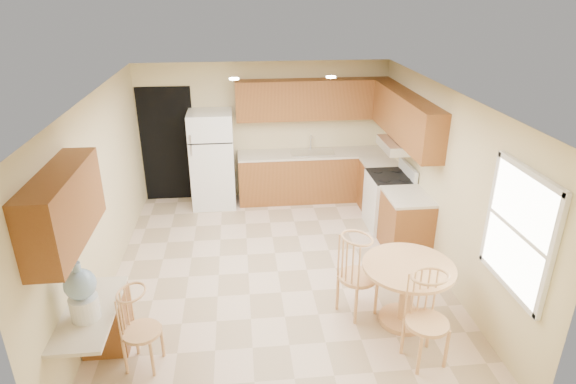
{
  "coord_description": "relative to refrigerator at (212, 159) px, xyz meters",
  "views": [
    {
      "loc": [
        -0.46,
        -5.76,
        3.73
      ],
      "look_at": [
        0.18,
        0.3,
        1.08
      ],
      "focal_mm": 30.0,
      "sensor_mm": 36.0,
      "label": 1
    }
  ],
  "objects": [
    {
      "name": "floor",
      "position": [
        0.95,
        -2.4,
        -0.86
      ],
      "size": [
        5.5,
        5.5,
        0.0
      ],
      "primitive_type": "plane",
      "color": "beige",
      "rests_on": "ground"
    },
    {
      "name": "ceiling",
      "position": [
        0.95,
        -2.4,
        1.64
      ],
      "size": [
        4.5,
        5.5,
        0.02
      ],
      "primitive_type": "cube",
      "color": "white",
      "rests_on": "wall_back"
    },
    {
      "name": "wall_back",
      "position": [
        0.95,
        0.35,
        0.39
      ],
      "size": [
        4.5,
        0.02,
        2.5
      ],
      "primitive_type": "cube",
      "color": "#CFBF8C",
      "rests_on": "floor"
    },
    {
      "name": "wall_front",
      "position": [
        0.95,
        -5.15,
        0.39
      ],
      "size": [
        4.5,
        0.02,
        2.5
      ],
      "primitive_type": "cube",
      "color": "#CFBF8C",
      "rests_on": "floor"
    },
    {
      "name": "wall_left",
      "position": [
        -1.3,
        -2.4,
        0.39
      ],
      "size": [
        0.02,
        5.5,
        2.5
      ],
      "primitive_type": "cube",
      "color": "#CFBF8C",
      "rests_on": "floor"
    },
    {
      "name": "wall_right",
      "position": [
        3.2,
        -2.4,
        0.39
      ],
      "size": [
        0.02,
        5.5,
        2.5
      ],
      "primitive_type": "cube",
      "color": "#CFBF8C",
      "rests_on": "floor"
    },
    {
      "name": "doorway",
      "position": [
        -0.8,
        0.34,
        0.19
      ],
      "size": [
        0.9,
        0.02,
        2.1
      ],
      "primitive_type": "cube",
      "color": "black",
      "rests_on": "floor"
    },
    {
      "name": "base_cab_back",
      "position": [
        1.83,
        0.05,
        -0.43
      ],
      "size": [
        2.75,
        0.6,
        0.87
      ],
      "primitive_type": "cube",
      "color": "brown",
      "rests_on": "floor"
    },
    {
      "name": "counter_back",
      "position": [
        1.83,
        0.05,
        0.03
      ],
      "size": [
        2.75,
        0.63,
        0.04
      ],
      "primitive_type": "cube",
      "color": "beige",
      "rests_on": "base_cab_back"
    },
    {
      "name": "base_cab_right_a",
      "position": [
        2.9,
        -0.54,
        -0.43
      ],
      "size": [
        0.6,
        0.59,
        0.87
      ],
      "primitive_type": "cube",
      "color": "brown",
      "rests_on": "floor"
    },
    {
      "name": "counter_right_a",
      "position": [
        2.9,
        -0.54,
        0.03
      ],
      "size": [
        0.63,
        0.59,
        0.04
      ],
      "primitive_type": "cube",
      "color": "beige",
      "rests_on": "base_cab_right_a"
    },
    {
      "name": "base_cab_right_b",
      "position": [
        2.9,
        -2.0,
        -0.43
      ],
      "size": [
        0.6,
        0.8,
        0.87
      ],
      "primitive_type": "cube",
      "color": "brown",
      "rests_on": "floor"
    },
    {
      "name": "counter_right_b",
      "position": [
        2.9,
        -2.0,
        0.03
      ],
      "size": [
        0.63,
        0.8,
        0.04
      ],
      "primitive_type": "cube",
      "color": "beige",
      "rests_on": "base_cab_right_b"
    },
    {
      "name": "upper_cab_back",
      "position": [
        1.83,
        0.19,
        0.99
      ],
      "size": [
        2.75,
        0.33,
        0.7
      ],
      "primitive_type": "cube",
      "color": "brown",
      "rests_on": "wall_back"
    },
    {
      "name": "upper_cab_right",
      "position": [
        3.04,
        -1.19,
        0.99
      ],
      "size": [
        0.33,
        2.42,
        0.7
      ],
      "primitive_type": "cube",
      "color": "brown",
      "rests_on": "wall_right"
    },
    {
      "name": "upper_cab_left",
      "position": [
        -1.13,
        -4.0,
        0.99
      ],
      "size": [
        0.33,
        1.4,
        0.7
      ],
      "primitive_type": "cube",
      "color": "brown",
      "rests_on": "wall_left"
    },
    {
      "name": "sink",
      "position": [
        1.8,
        0.05,
        0.05
      ],
      "size": [
        0.78,
        0.44,
        0.01
      ],
      "primitive_type": "cube",
      "color": "silver",
      "rests_on": "counter_back"
    },
    {
      "name": "range_hood",
      "position": [
        2.95,
        -1.22,
        0.56
      ],
      "size": [
        0.5,
        0.76,
        0.14
      ],
      "primitive_type": "cube",
      "color": "silver",
      "rests_on": "upper_cab_right"
    },
    {
      "name": "desk_pedestal",
      "position": [
        -1.05,
        -3.72,
        -0.5
      ],
      "size": [
        0.48,
        0.42,
        0.72
      ],
      "primitive_type": "cube",
      "color": "brown",
      "rests_on": "floor"
    },
    {
      "name": "desk_top",
      "position": [
        -1.05,
        -4.1,
        -0.11
      ],
      "size": [
        0.5,
        1.2,
        0.04
      ],
      "primitive_type": "cube",
      "color": "beige",
      "rests_on": "desk_pedestal"
    },
    {
      "name": "window",
      "position": [
        3.18,
        -4.25,
        0.64
      ],
      "size": [
        0.06,
        1.12,
        1.3
      ],
      "color": "white",
      "rests_on": "wall_right"
    },
    {
      "name": "can_light_a",
      "position": [
        0.45,
        -1.2,
        1.62
      ],
      "size": [
        0.14,
        0.14,
        0.02
      ],
      "primitive_type": "cylinder",
      "color": "white",
      "rests_on": "ceiling"
    },
    {
      "name": "can_light_b",
      "position": [
        1.85,
        -1.2,
        1.62
      ],
      "size": [
        0.14,
        0.14,
        0.02
      ],
      "primitive_type": "cylinder",
      "color": "white",
      "rests_on": "ceiling"
    },
    {
      "name": "refrigerator",
      "position": [
        0.0,
        0.0,
        0.0
      ],
      "size": [
        0.76,
        0.74,
        1.72
      ],
      "color": "white",
      "rests_on": "floor"
    },
    {
      "name": "stove",
      "position": [
        2.88,
        -1.22,
        -0.39
      ],
      "size": [
        0.65,
        0.76,
        1.09
      ],
      "color": "white",
      "rests_on": "floor"
    },
    {
      "name": "dining_table",
      "position": [
        2.35,
        -3.64,
        -0.35
      ],
      "size": [
        1.06,
        1.06,
        0.78
      ],
      "rotation": [
        0.0,
        0.0,
        -0.09
      ],
      "color": "#E2A971",
      "rests_on": "floor"
    },
    {
      "name": "chair_table_a",
      "position": [
        1.83,
        -3.49,
        -0.22
      ],
      "size": [
        0.46,
        0.59,
        1.05
      ],
      "rotation": [
        0.0,
        0.0,
        -1.06
      ],
      "color": "#E2A971",
      "rests_on": "floor"
    },
    {
      "name": "chair_table_b",
      "position": [
        2.35,
        -4.39,
        -0.23
      ],
      "size": [
        0.45,
        0.47,
        1.03
      ],
      "rotation": [
        0.0,
        0.0,
        3.35
      ],
      "color": "#E2A971",
      "rests_on": "floor"
    },
    {
      "name": "chair_desk",
      "position": [
        -0.6,
        -4.13,
        -0.31
      ],
      "size": [
        0.4,
        0.52,
        0.91
      ],
      "rotation": [
        0.0,
        0.0,
        -1.79
      ],
      "color": "#E2A971",
      "rests_on": "floor"
    },
    {
      "name": "water_crock",
      "position": [
        -1.05,
        -4.2,
        0.19
      ],
      "size": [
        0.3,
        0.3,
        0.61
      ],
      "color": "white",
      "rests_on": "desk_top"
    }
  ]
}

